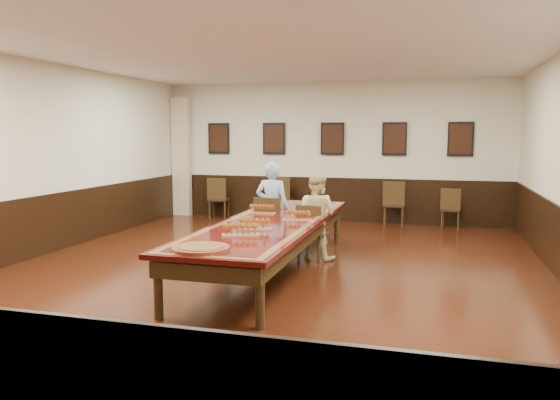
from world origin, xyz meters
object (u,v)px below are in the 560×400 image
(chair_man, at_px, (271,225))
(spare_chair_b, at_px, (282,198))
(spare_chair_a, at_px, (219,198))
(person_woman, at_px, (316,216))
(chair_woman, at_px, (313,232))
(spare_chair_d, at_px, (451,208))
(conference_table, at_px, (271,230))
(person_man, at_px, (272,207))
(carved_platter, at_px, (201,248))
(spare_chair_c, at_px, (394,203))

(chair_man, distance_m, spare_chair_b, 3.68)
(spare_chair_a, relative_size, person_woman, 0.69)
(spare_chair_a, bearing_deg, chair_woman, 122.66)
(spare_chair_d, bearing_deg, chair_woman, 67.14)
(conference_table, bearing_deg, person_man, 105.60)
(chair_woman, height_order, carved_platter, chair_woman)
(conference_table, bearing_deg, spare_chair_b, 103.59)
(chair_man, height_order, conference_table, chair_man)
(spare_chair_b, xyz_separation_m, conference_table, (1.15, -4.76, 0.10))
(chair_woman, bearing_deg, person_woman, -90.00)
(chair_woman, relative_size, person_woman, 0.64)
(spare_chair_b, relative_size, person_woman, 0.73)
(person_man, bearing_deg, spare_chair_a, -55.70)
(spare_chair_c, distance_m, person_woman, 3.77)
(conference_table, height_order, carved_platter, carved_platter)
(carved_platter, bearing_deg, chair_woman, 78.97)
(spare_chair_b, bearing_deg, chair_woman, 110.19)
(spare_chair_b, relative_size, person_man, 0.66)
(person_woman, xyz_separation_m, carved_platter, (-0.61, -3.13, 0.07))
(spare_chair_d, bearing_deg, chair_man, 56.74)
(spare_chair_d, xyz_separation_m, conference_table, (-2.65, -4.60, 0.18))
(carved_platter, bearing_deg, spare_chair_c, 76.66)
(spare_chair_c, height_order, person_man, person_man)
(chair_woman, relative_size, spare_chair_c, 0.91)
(conference_table, distance_m, carved_platter, 2.15)
(spare_chair_d, relative_size, conference_table, 0.17)
(person_man, distance_m, conference_table, 1.33)
(spare_chair_a, bearing_deg, person_man, 117.51)
(spare_chair_b, height_order, spare_chair_c, spare_chair_b)
(spare_chair_a, distance_m, spare_chair_c, 4.13)
(spare_chair_c, xyz_separation_m, person_man, (-1.81, -3.34, 0.28))
(spare_chair_a, xyz_separation_m, carved_platter, (2.53, -6.74, 0.29))
(chair_man, height_order, carved_platter, chair_man)
(chair_man, distance_m, spare_chair_d, 4.56)
(person_woman, relative_size, carved_platter, 2.16)
(conference_table, relative_size, carved_platter, 7.66)
(spare_chair_d, distance_m, person_woman, 4.23)
(conference_table, bearing_deg, spare_chair_a, 120.19)
(conference_table, bearing_deg, spare_chair_c, 72.57)
(chair_man, distance_m, spare_chair_c, 3.89)
(spare_chair_a, bearing_deg, conference_table, 112.81)
(spare_chair_b, distance_m, spare_chair_d, 3.81)
(spare_chair_c, relative_size, person_man, 0.64)
(spare_chair_b, relative_size, spare_chair_d, 1.18)
(chair_man, distance_m, person_man, 0.31)
(spare_chair_d, distance_m, conference_table, 5.31)
(person_woman, distance_m, conference_table, 1.09)
(spare_chair_c, bearing_deg, spare_chair_b, -3.59)
(chair_woman, distance_m, person_woman, 0.27)
(conference_table, xyz_separation_m, carved_platter, (-0.15, -2.14, 0.16))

